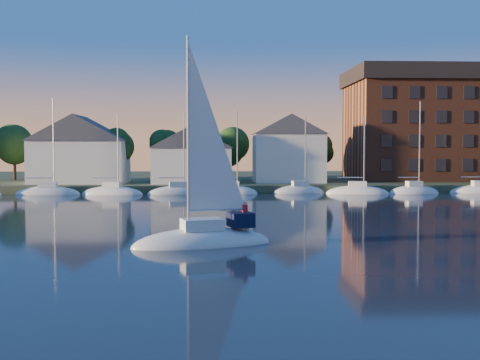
{
  "coord_description": "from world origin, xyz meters",
  "views": [
    {
      "loc": [
        -2.9,
        -28.85,
        5.95
      ],
      "look_at": [
        -0.69,
        22.0,
        3.26
      ],
      "focal_mm": 45.0,
      "sensor_mm": 36.0,
      "label": 1
    }
  ],
  "objects": [
    {
      "name": "clubhouse_east",
      "position": [
        8.0,
        59.0,
        6.0
      ],
      "size": [
        10.5,
        8.4,
        9.8
      ],
      "color": "white",
      "rests_on": "shoreline_land"
    },
    {
      "name": "moored_fleet",
      "position": [
        4.0,
        49.0,
        0.1
      ],
      "size": [
        95.5,
        2.4,
        12.05
      ],
      "color": "silver",
      "rests_on": "ground"
    },
    {
      "name": "tree_line",
      "position": [
        2.0,
        63.0,
        7.18
      ],
      "size": [
        93.4,
        5.4,
        8.9
      ],
      "color": "#3C261B",
      "rests_on": "shoreline_land"
    },
    {
      "name": "clubhouse_west",
      "position": [
        -22.0,
        58.0,
        5.93
      ],
      "size": [
        13.65,
        9.45,
        9.64
      ],
      "color": "white",
      "rests_on": "shoreline_land"
    },
    {
      "name": "wooden_dock",
      "position": [
        0.0,
        52.0,
        0.0
      ],
      "size": [
        120.0,
        3.0,
        1.0
      ],
      "primitive_type": "cube",
      "color": "brown",
      "rests_on": "ground"
    },
    {
      "name": "condo_block",
      "position": [
        34.0,
        64.95,
        9.79
      ],
      "size": [
        31.0,
        17.0,
        17.4
      ],
      "color": "brown",
      "rests_on": "shoreline_land"
    },
    {
      "name": "hero_sailboat",
      "position": [
        -3.48,
        7.81,
        0.58
      ],
      "size": [
        9.24,
        5.2,
        13.79
      ],
      "rotation": [
        0.0,
        0.0,
        3.43
      ],
      "color": "silver",
      "rests_on": "ground"
    },
    {
      "name": "clubhouse_centre",
      "position": [
        -6.0,
        57.0,
        5.13
      ],
      "size": [
        11.55,
        8.4,
        8.08
      ],
      "color": "white",
      "rests_on": "shoreline_land"
    },
    {
      "name": "ground",
      "position": [
        0.0,
        0.0,
        0.0
      ],
      "size": [
        260.0,
        260.0,
        0.0
      ],
      "primitive_type": "plane",
      "color": "black",
      "rests_on": "ground"
    },
    {
      "name": "shoreline_land",
      "position": [
        0.0,
        75.0,
        0.0
      ],
      "size": [
        160.0,
        50.0,
        2.0
      ],
      "primitive_type": "cube",
      "color": "#394126",
      "rests_on": "ground"
    }
  ]
}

